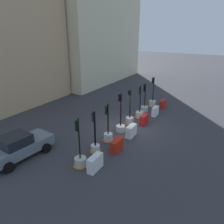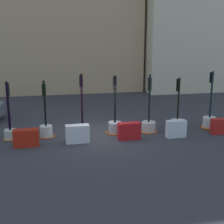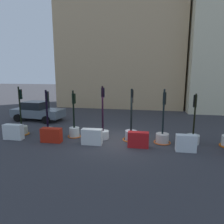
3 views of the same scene
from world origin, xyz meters
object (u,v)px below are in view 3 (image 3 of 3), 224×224
(construction_barrier_0, at_px, (13,132))
(car_grey_saloon, at_px, (38,111))
(traffic_light_3, at_px, (103,130))
(construction_barrier_2, at_px, (92,137))
(traffic_light_1, at_px, (48,127))
(traffic_light_6, at_px, (193,135))
(traffic_light_4, at_px, (131,132))
(construction_barrier_1, at_px, (51,135))
(construction_barrier_3, at_px, (138,140))
(construction_barrier_4, at_px, (186,143))
(traffic_light_0, at_px, (22,128))
(traffic_light_2, at_px, (74,129))
(traffic_light_5, at_px, (162,136))

(construction_barrier_0, xyz_separation_m, car_grey_saloon, (-1.31, 4.85, 0.31))
(traffic_light_3, bearing_deg, construction_barrier_0, -167.65)
(car_grey_saloon, bearing_deg, construction_barrier_2, -38.31)
(traffic_light_1, relative_size, traffic_light_6, 1.03)
(traffic_light_4, xyz_separation_m, construction_barrier_0, (-6.81, -1.15, -0.04))
(traffic_light_6, xyz_separation_m, car_grey_saloon, (-11.54, 3.62, 0.26))
(traffic_light_1, relative_size, construction_barrier_0, 2.49)
(construction_barrier_1, distance_m, car_grey_saloon, 6.17)
(construction_barrier_3, xyz_separation_m, construction_barrier_4, (2.36, -0.14, 0.01))
(construction_barrier_2, bearing_deg, traffic_light_0, 169.21)
(traffic_light_1, xyz_separation_m, traffic_light_6, (8.61, 0.13, -0.04))
(traffic_light_1, bearing_deg, traffic_light_3, 0.39)
(car_grey_saloon, bearing_deg, construction_barrier_0, -74.85)
(traffic_light_0, bearing_deg, traffic_light_1, 4.32)
(traffic_light_6, relative_size, construction_barrier_1, 2.38)
(traffic_light_1, bearing_deg, construction_barrier_2, -18.61)
(car_grey_saloon, bearing_deg, traffic_light_2, -38.43)
(traffic_light_2, relative_size, traffic_light_3, 0.91)
(traffic_light_5, xyz_separation_m, traffic_light_6, (1.66, 0.22, 0.07))
(traffic_light_6, height_order, construction_barrier_2, traffic_light_6)
(traffic_light_6, bearing_deg, traffic_light_3, -178.82)
(traffic_light_1, xyz_separation_m, traffic_light_5, (6.96, -0.09, -0.11))
(traffic_light_1, bearing_deg, traffic_light_5, -0.73)
(traffic_light_5, height_order, traffic_light_6, traffic_light_5)
(traffic_light_0, relative_size, construction_barrier_4, 3.10)
(traffic_light_5, relative_size, traffic_light_6, 1.08)
(traffic_light_0, distance_m, construction_barrier_2, 5.00)
(traffic_light_1, relative_size, construction_barrier_2, 2.55)
(traffic_light_0, distance_m, car_grey_saloon, 4.08)
(construction_barrier_3, bearing_deg, construction_barrier_2, -179.50)
(traffic_light_1, bearing_deg, traffic_light_0, -175.68)
(car_grey_saloon, bearing_deg, traffic_light_4, -24.48)
(traffic_light_3, distance_m, traffic_light_5, 3.44)
(construction_barrier_0, bearing_deg, traffic_light_3, 12.35)
(traffic_light_0, xyz_separation_m, traffic_light_2, (3.45, 0.20, 0.08))
(construction_barrier_0, relative_size, construction_barrier_3, 1.05)
(traffic_light_4, distance_m, construction_barrier_1, 4.54)
(construction_barrier_2, distance_m, car_grey_saloon, 7.78)
(traffic_light_5, relative_size, construction_barrier_1, 2.58)
(construction_barrier_3, height_order, construction_barrier_4, construction_barrier_4)
(traffic_light_2, distance_m, traffic_light_4, 3.48)
(construction_barrier_1, bearing_deg, car_grey_saloon, 127.48)
(construction_barrier_1, distance_m, construction_barrier_4, 7.22)
(traffic_light_3, distance_m, construction_barrier_0, 5.26)
(traffic_light_2, height_order, construction_barrier_1, traffic_light_2)
(traffic_light_2, relative_size, traffic_light_4, 0.95)
(traffic_light_0, distance_m, traffic_light_6, 10.35)
(traffic_light_3, bearing_deg, construction_barrier_3, -26.29)
(traffic_light_2, xyz_separation_m, traffic_light_3, (1.81, -0.05, 0.05))
(traffic_light_1, distance_m, traffic_light_5, 6.96)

